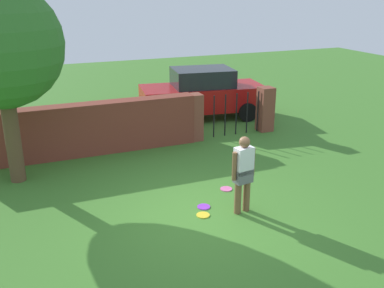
{
  "coord_description": "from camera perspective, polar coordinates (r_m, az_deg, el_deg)",
  "views": [
    {
      "loc": [
        -3.06,
        -7.05,
        4.33
      ],
      "look_at": [
        0.45,
        1.54,
        1.0
      ],
      "focal_mm": 40.99,
      "sensor_mm": 36.0,
      "label": 1
    }
  ],
  "objects": [
    {
      "name": "frisbee_yellow",
      "position": [
        8.92,
        1.45,
        -9.22
      ],
      "size": [
        0.27,
        0.27,
        0.02
      ],
      "primitive_type": "cylinder",
      "color": "yellow",
      "rests_on": "ground"
    },
    {
      "name": "brick_wall",
      "position": [
        12.16,
        -13.82,
        1.83
      ],
      "size": [
        6.2,
        0.5,
        1.42
      ],
      "primitive_type": "cube",
      "color": "brown",
      "rests_on": "ground"
    },
    {
      "name": "fence_gate",
      "position": [
        13.46,
        5.08,
        4.02
      ],
      "size": [
        2.87,
        0.44,
        1.4
      ],
      "color": "brown",
      "rests_on": "ground"
    },
    {
      "name": "person",
      "position": [
        8.73,
        6.69,
        -3.54
      ],
      "size": [
        0.53,
        0.27,
        1.62
      ],
      "rotation": [
        0.0,
        0.0,
        -2.99
      ],
      "color": "brown",
      "rests_on": "ground"
    },
    {
      "name": "car",
      "position": [
        15.26,
        1.35,
        6.62
      ],
      "size": [
        4.39,
        2.37,
        1.72
      ],
      "rotation": [
        0.0,
        0.0,
        3.0
      ],
      "color": "#A51111",
      "rests_on": "ground"
    },
    {
      "name": "frisbee_pink",
      "position": [
        10.03,
        4.47,
        -5.84
      ],
      "size": [
        0.27,
        0.27,
        0.02
      ],
      "primitive_type": "cylinder",
      "color": "pink",
      "rests_on": "ground"
    },
    {
      "name": "frisbee_purple",
      "position": [
        9.23,
        1.53,
        -8.17
      ],
      "size": [
        0.27,
        0.27,
        0.02
      ],
      "primitive_type": "cylinder",
      "color": "purple",
      "rests_on": "ground"
    },
    {
      "name": "ground_plane",
      "position": [
        8.82,
        1.1,
        -9.65
      ],
      "size": [
        40.0,
        40.0,
        0.0
      ],
      "primitive_type": "plane",
      "color": "#3D7528"
    }
  ]
}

